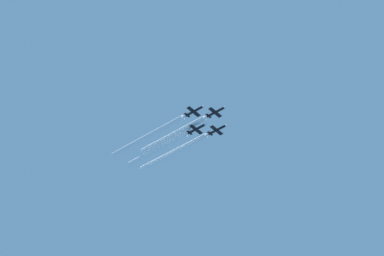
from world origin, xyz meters
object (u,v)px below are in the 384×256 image
object	(u,v)px
jet_right_wingman	(195,111)
jet_slot	(197,129)
jet_lead	(217,112)
jet_left_wingman	(218,129)

from	to	relation	value
jet_right_wingman	jet_slot	xyz separation A→B (m)	(-9.68, -6.43, -1.78)
jet_lead	jet_left_wingman	size ratio (longest dim) A/B	1.00
jet_lead	jet_left_wingman	distance (m)	11.60
jet_left_wingman	jet_slot	bearing A→B (deg)	-37.15
jet_left_wingman	jet_right_wingman	size ratio (longest dim) A/B	1.00
jet_left_wingman	jet_slot	distance (m)	10.88
jet_slot	jet_left_wingman	bearing A→B (deg)	142.85
jet_lead	jet_slot	bearing A→B (deg)	-93.41
jet_right_wingman	jet_left_wingman	bearing A→B (deg)	179.76
jet_lead	jet_right_wingman	size ratio (longest dim) A/B	1.00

